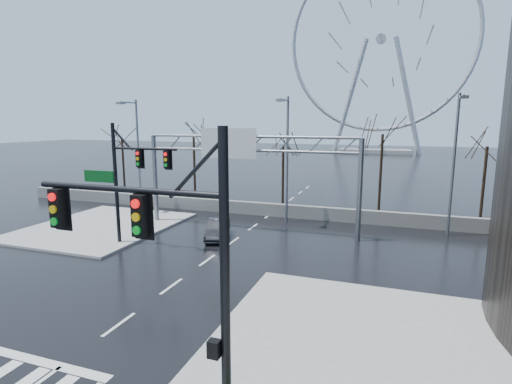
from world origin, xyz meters
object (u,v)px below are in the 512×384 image
at_px(sign_gantry, 243,162).
at_px(ferris_wheel, 381,47).
at_px(signal_mast_near, 174,254).
at_px(signal_mast_far, 130,173).
at_px(car, 218,229).

relative_size(sign_gantry, ferris_wheel, 0.32).
relative_size(signal_mast_near, ferris_wheel, 0.16).
distance_m(signal_mast_far, sign_gantry, 8.14).
xyz_separation_m(signal_mast_near, ferris_wheel, (-0.14, 99.04, 21.26)).
bearing_deg(signal_mast_far, sign_gantry, 47.53).
bearing_deg(ferris_wheel, signal_mast_near, -89.92).
relative_size(signal_mast_near, car, 2.03).
height_order(signal_mast_near, signal_mast_far, same).
bearing_deg(signal_mast_far, signal_mast_near, -49.74).
height_order(signal_mast_far, sign_gantry, signal_mast_far).
bearing_deg(sign_gantry, signal_mast_far, -132.47).
relative_size(signal_mast_near, sign_gantry, 0.49).
distance_m(ferris_wheel, car, 86.70).
bearing_deg(ferris_wheel, sign_gantry, -93.84).
distance_m(signal_mast_near, ferris_wheel, 101.29).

